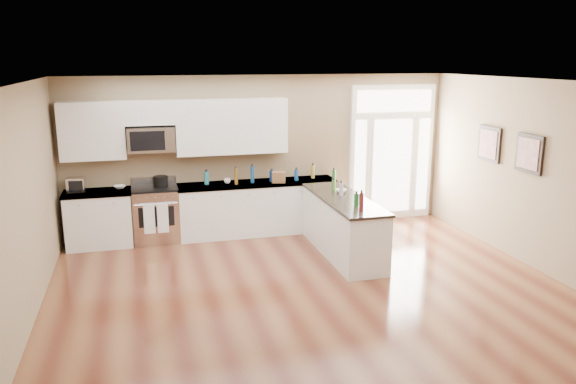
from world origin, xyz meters
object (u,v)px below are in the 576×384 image
Objects in this scene: peninsula_cabinet at (343,228)px; stockpot at (161,181)px; kitchen_range at (156,214)px; toaster_oven at (76,185)px.

stockpot reaches higher than peninsula_cabinet.
toaster_oven is (-1.25, 0.06, 0.58)m from kitchen_range.
kitchen_range is (-2.87, 1.45, 0.04)m from peninsula_cabinet.
peninsula_cabinet is at bearing -26.81° from kitchen_range.
toaster_oven reaches higher than kitchen_range.
kitchen_range is 4.34× the size of stockpot.
toaster_oven reaches higher than stockpot.
stockpot is at bearing 151.29° from peninsula_cabinet.
stockpot is 0.89× the size of toaster_oven.
kitchen_range is at bearing 153.19° from peninsula_cabinet.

